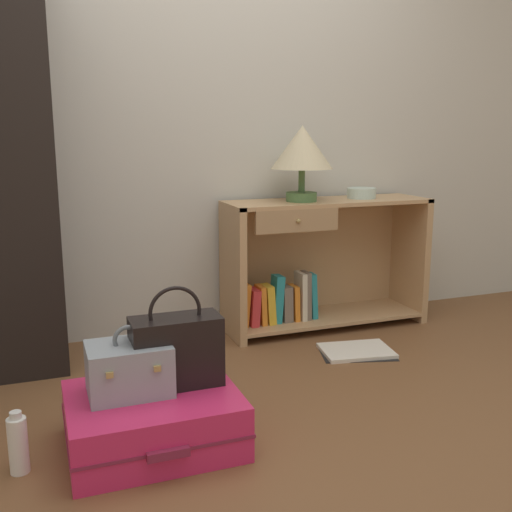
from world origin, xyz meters
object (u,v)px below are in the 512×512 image
Objects in this scene: suitcase_large at (153,420)px; handbag at (176,350)px; train_case at (129,368)px; bottle at (18,444)px; open_book_on_floor at (356,351)px; bookshelf at (316,265)px; bowl at (362,193)px; table_lamp at (302,150)px.

handbag is at bearing 25.17° from suitcase_large.
bottle is at bearing -172.45° from train_case.
bookshelf is at bearing 89.96° from open_book_on_floor.
bowl is at bearing -2.48° from bookshelf.
handbag reaches higher than bottle.
table_lamp is at bearing -176.56° from bowl.
open_book_on_floor is at bearing 25.69° from suitcase_large.
table_lamp is 1.64m from train_case.
bowl is 0.76× the size of bottle.
bookshelf is 1.94× the size of suitcase_large.
table_lamp reaches higher than bowl.
bottle is at bearing -173.72° from handbag.
table_lamp reaches higher than handbag.
suitcase_large is 0.26m from handbag.
bookshelf is at bearing 39.11° from train_case.
bowl is 2.25m from bottle.
train_case is 0.77× the size of handbag.
bowl is 1.88m from suitcase_large.
suitcase_large is at bearing -144.39° from bowl.
table_lamp is at bearing 43.98° from suitcase_large.
bottle reaches higher than open_book_on_floor.
bowl is at bearing 28.86° from bottle.
open_book_on_floor is at bearing 25.73° from handbag.
bowl reaches higher than bottle.
table_lamp reaches higher than suitcase_large.
train_case reaches higher than bottle.
bookshelf reaches higher than suitcase_large.
bottle is 0.50× the size of open_book_on_floor.
train_case reaches higher than open_book_on_floor.
train_case is at bearing 7.55° from bottle.
bookshelf reaches higher than handbag.
handbag reaches higher than suitcase_large.
table_lamp reaches higher than train_case.
bottle is (-0.38, -0.05, -0.19)m from train_case.
train_case is 0.18m from handbag.
bookshelf is 0.60m from open_book_on_floor.
bookshelf is 1.58m from suitcase_large.
table_lamp is 0.68× the size of suitcase_large.
train_case is at bearing -140.89° from bookshelf.
table_lamp reaches higher than open_book_on_floor.
handbag is 1.73× the size of bottle.
suitcase_large reaches higher than open_book_on_floor.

